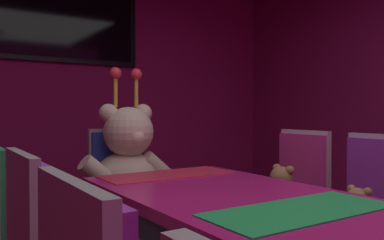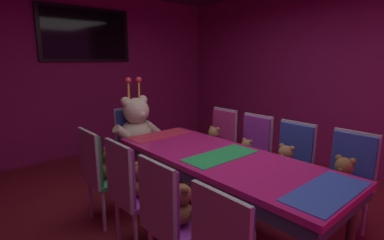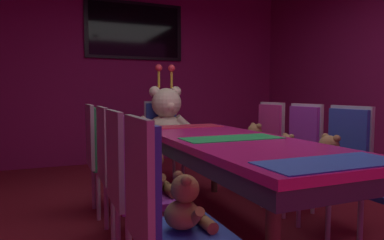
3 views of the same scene
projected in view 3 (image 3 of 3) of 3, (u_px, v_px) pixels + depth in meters
ground_plane at (231, 233)px, 2.72m from camera, size 7.90×7.90×0.00m
wall_back at (134, 73)px, 5.55m from camera, size 5.20×0.12×2.80m
banquet_table at (232, 150)px, 2.67m from camera, size 0.90×2.38×0.75m
chair_left_0 at (156, 204)px, 1.54m from camera, size 0.42×0.41×0.98m
teddy_left_0 at (186, 206)px, 1.60m from camera, size 0.22×0.28×0.26m
chair_left_1 at (128, 175)px, 2.08m from camera, size 0.42×0.41×0.98m
teddy_left_1 at (152, 174)px, 2.13m from camera, size 0.26×0.33×0.31m
chair_left_2 at (113, 159)px, 2.61m from camera, size 0.42×0.41×0.98m
teddy_left_2 at (133, 158)px, 2.67m from camera, size 0.25×0.32×0.30m
chair_left_3 at (99, 148)px, 3.11m from camera, size 0.42×0.41×0.98m
teddy_left_3 at (116, 147)px, 3.16m from camera, size 0.26×0.34×0.32m
chair_right_1 at (342, 155)px, 2.75m from camera, size 0.42×0.41×0.98m
teddy_right_1 at (328, 157)px, 2.69m from camera, size 0.25×0.33×0.31m
chair_right_2 at (299, 146)px, 3.24m from camera, size 0.42×0.41×0.98m
teddy_right_2 at (286, 150)px, 3.19m from camera, size 0.21×0.27×0.26m
chair_right_3 at (266, 138)px, 3.77m from camera, size 0.42×0.41×0.98m
teddy_right_3 at (254, 140)px, 3.72m from camera, size 0.25×0.32×0.31m
throne_chair at (162, 133)px, 4.27m from camera, size 0.41×0.42×0.98m
king_teddy_bear at (167, 120)px, 4.09m from camera, size 0.75×0.58×0.96m
wall_tv at (135, 31)px, 5.42m from camera, size 1.52×0.06×0.88m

